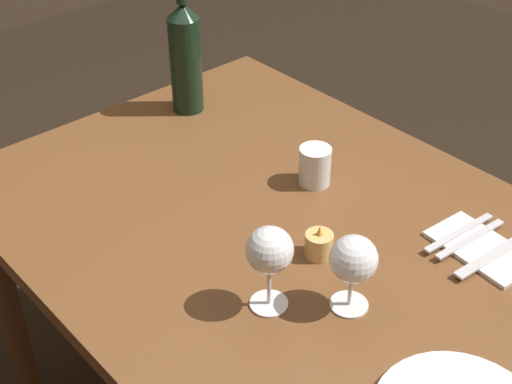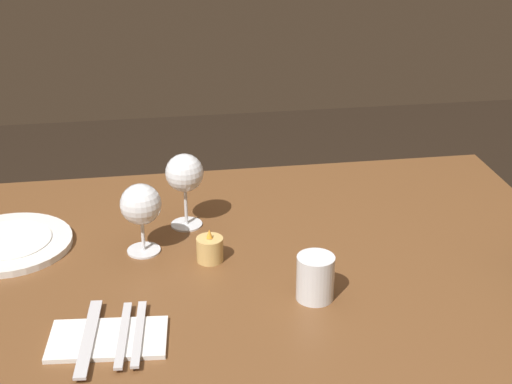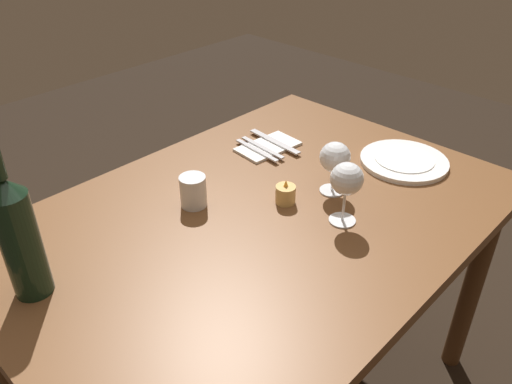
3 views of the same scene
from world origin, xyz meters
The scene contains 10 objects.
dining_table centered at (0.00, 0.00, 0.65)m, with size 1.30×0.90×0.74m.
wine_glass_left centered at (0.21, -0.07, 0.84)m, with size 0.08×0.08×0.14m.
wine_glass_right centered at (0.11, -0.17, 0.86)m, with size 0.08×0.08×0.16m.
wine_bottle centered at (-0.52, 0.14, 0.88)m, with size 0.08×0.08×0.36m.
water_tumbler centered at (-0.09, 0.15, 0.78)m, with size 0.07×0.07×0.08m.
votive_candle centered at (0.08, -0.01, 0.76)m, with size 0.05×0.05×0.07m.
folded_napkin centered at (0.27, 0.22, 0.74)m, with size 0.20×0.13×0.01m.
fork_inner centered at (0.25, 0.22, 0.75)m, with size 0.03×0.18×0.00m.
fork_outer centered at (0.22, 0.22, 0.75)m, with size 0.03×0.18×0.00m.
table_knife centered at (0.30, 0.22, 0.75)m, with size 0.04×0.21×0.00m.
Camera 1 is at (0.76, -0.77, 1.61)m, focal length 50.72 mm.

